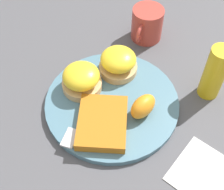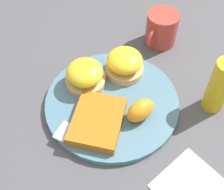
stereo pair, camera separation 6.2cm
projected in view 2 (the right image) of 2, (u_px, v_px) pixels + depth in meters
The scene contains 10 objects.
ground_plane at pixel (112, 105), 0.65m from camera, with size 1.10×1.10×0.00m, color #4C4C51.
plate at pixel (112, 103), 0.64m from camera, with size 0.27×0.27×0.01m, color slate.
sandwich_benedict_left at pixel (125, 63), 0.66m from camera, with size 0.08×0.08×0.06m.
sandwich_benedict_right at pixel (85, 75), 0.64m from camera, with size 0.08×0.08×0.06m.
hashbrown_patty at pixel (98, 121), 0.60m from camera, with size 0.12×0.09×0.02m, color #B4681A.
orange_wedge at pixel (140, 111), 0.60m from camera, with size 0.06×0.04×0.04m, color orange.
fork at pixel (81, 107), 0.63m from camera, with size 0.20×0.04×0.00m.
cup at pixel (161, 29), 0.73m from camera, with size 0.10×0.07×0.08m.
napkin at pixel (192, 188), 0.54m from camera, with size 0.11×0.11×0.00m, color white.
condiment_bottle at pixel (220, 86), 0.60m from camera, with size 0.04×0.04×0.12m, color gold.
Camera 2 is at (0.31, 0.22, 0.53)m, focal length 50.00 mm.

